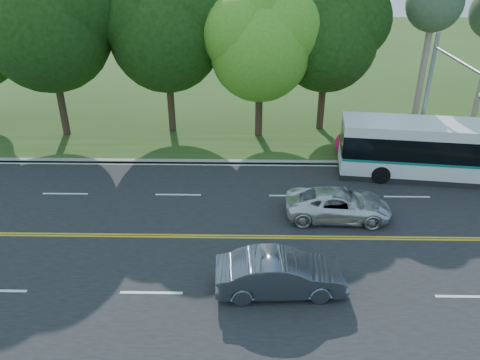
{
  "coord_description": "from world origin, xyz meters",
  "views": [
    {
      "loc": [
        -2.66,
        -16.12,
        11.11
      ],
      "look_at": [
        -2.98,
        2.0,
        1.63
      ],
      "focal_mm": 35.0,
      "sensor_mm": 36.0,
      "label": 1
    }
  ],
  "objects_px": {
    "transit_bus": "(453,152)",
    "suv": "(338,204)",
    "traffic_signal": "(443,91)",
    "sedan": "(280,274)"
  },
  "relations": [
    {
      "from": "transit_bus",
      "to": "suv",
      "type": "relative_size",
      "value": 2.47
    },
    {
      "from": "traffic_signal",
      "to": "suv",
      "type": "xyz_separation_m",
      "value": [
        -5.14,
        -3.78,
        -4.01
      ]
    },
    {
      "from": "transit_bus",
      "to": "traffic_signal",
      "type": "bearing_deg",
      "value": -165.13
    },
    {
      "from": "sedan",
      "to": "suv",
      "type": "relative_size",
      "value": 0.98
    },
    {
      "from": "traffic_signal",
      "to": "transit_bus",
      "type": "xyz_separation_m",
      "value": [
        1.21,
        0.17,
        -3.2
      ]
    },
    {
      "from": "traffic_signal",
      "to": "transit_bus",
      "type": "distance_m",
      "value": 3.43
    },
    {
      "from": "transit_bus",
      "to": "sedan",
      "type": "bearing_deg",
      "value": -128.98
    },
    {
      "from": "traffic_signal",
      "to": "suv",
      "type": "relative_size",
      "value": 1.52
    },
    {
      "from": "sedan",
      "to": "transit_bus",
      "type": "bearing_deg",
      "value": -49.6
    },
    {
      "from": "traffic_signal",
      "to": "sedan",
      "type": "distance_m",
      "value": 12.44
    }
  ]
}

